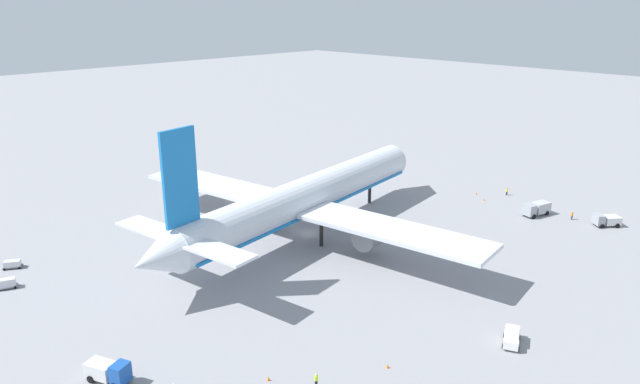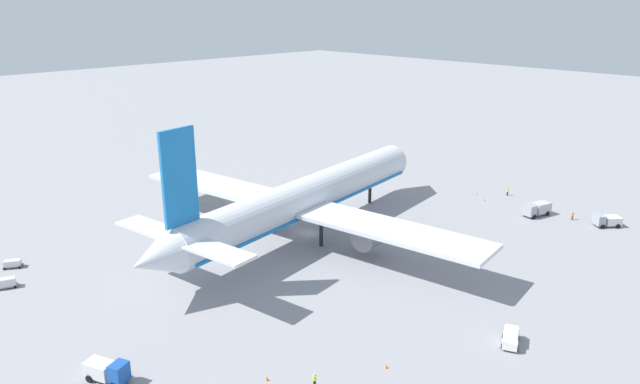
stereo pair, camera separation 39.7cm
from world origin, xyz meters
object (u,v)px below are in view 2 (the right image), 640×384
(traffic_cone_4, at_px, (484,200))
(baggage_cart_0, at_px, (13,264))
(traffic_cone_1, at_px, (477,194))
(traffic_cone_2, at_px, (386,366))
(traffic_cone_0, at_px, (335,167))
(ground_worker_2, at_px, (507,192))
(service_van, at_px, (511,337))
(service_truck_0, at_px, (537,209))
(ground_worker_0, at_px, (573,216))
(traffic_cone_3, at_px, (267,378))
(ground_worker_3, at_px, (315,380))
(baggage_cart_1, at_px, (6,283))
(service_truck_1, at_px, (607,220))
(service_truck_2, at_px, (107,371))
(airliner, at_px, (303,199))

(traffic_cone_4, bearing_deg, baggage_cart_0, 156.43)
(traffic_cone_1, xyz_separation_m, traffic_cone_2, (-65.68, -27.04, 0.00))
(traffic_cone_0, xyz_separation_m, traffic_cone_4, (4.00, -41.42, 0.00))
(ground_worker_2, distance_m, traffic_cone_4, 7.25)
(baggage_cart_0, xyz_separation_m, traffic_cone_2, (21.98, -60.72, -0.46))
(service_van, relative_size, traffic_cone_4, 8.29)
(service_truck_0, relative_size, ground_worker_0, 3.79)
(service_truck_0, distance_m, traffic_cone_3, 74.18)
(traffic_cone_1, distance_m, traffic_cone_3, 79.56)
(traffic_cone_1, bearing_deg, service_truck_0, -101.60)
(ground_worker_3, bearing_deg, baggage_cart_0, 103.25)
(baggage_cart_1, distance_m, ground_worker_0, 102.54)
(service_truck_0, relative_size, service_truck_1, 1.24)
(ground_worker_2, distance_m, traffic_cone_0, 44.47)
(baggage_cart_0, xyz_separation_m, ground_worker_2, (92.11, -38.78, 0.14))
(ground_worker_0, xyz_separation_m, traffic_cone_1, (0.58, 21.91, -0.60))
(service_truck_1, relative_size, traffic_cone_3, 9.60)
(service_truck_0, xyz_separation_m, traffic_cone_2, (-62.47, -11.41, -1.20))
(ground_worker_0, distance_m, ground_worker_3, 73.63)
(service_truck_1, relative_size, service_truck_2, 0.92)
(service_van, relative_size, baggage_cart_0, 1.34)
(ground_worker_2, bearing_deg, airliner, 162.73)
(ground_worker_0, xyz_separation_m, ground_worker_3, (-73.61, -1.61, -0.01))
(airliner, height_order, ground_worker_3, airliner)
(baggage_cart_1, distance_m, traffic_cone_2, 59.46)
(service_truck_2, distance_m, ground_worker_0, 91.19)
(service_truck_2, relative_size, traffic_cone_3, 10.44)
(ground_worker_2, relative_size, traffic_cone_4, 3.11)
(airliner, height_order, traffic_cone_3, airliner)
(service_van, relative_size, ground_worker_0, 2.65)
(baggage_cart_0, xyz_separation_m, ground_worker_3, (13.47, -57.19, 0.13))
(service_truck_1, xyz_separation_m, traffic_cone_2, (-66.29, 1.00, -0.99))
(traffic_cone_2, bearing_deg, service_truck_0, 10.35)
(ground_worker_3, bearing_deg, airliner, 48.30)
(service_truck_2, height_order, ground_worker_2, service_truck_2)
(service_truck_2, xyz_separation_m, service_van, (39.92, -28.98, -0.36))
(ground_worker_0, relative_size, traffic_cone_3, 3.13)
(traffic_cone_0, distance_m, traffic_cone_2, 87.86)
(service_truck_0, xyz_separation_m, baggage_cart_0, (-84.45, 49.31, -0.75))
(traffic_cone_4, bearing_deg, service_truck_0, -92.96)
(service_truck_2, distance_m, traffic_cone_2, 32.46)
(traffic_cone_3, bearing_deg, baggage_cart_0, 101.15)
(service_truck_2, relative_size, baggage_cart_0, 1.68)
(service_van, height_order, traffic_cone_1, service_van)
(service_truck_1, distance_m, ground_worker_0, 6.26)
(service_truck_1, height_order, baggage_cart_1, service_truck_1)
(traffic_cone_4, bearing_deg, service_truck_1, -82.61)
(traffic_cone_4, bearing_deg, traffic_cone_2, -159.49)
(baggage_cart_0, xyz_separation_m, traffic_cone_1, (87.66, -33.68, -0.46))
(service_van, relative_size, traffic_cone_1, 8.29)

